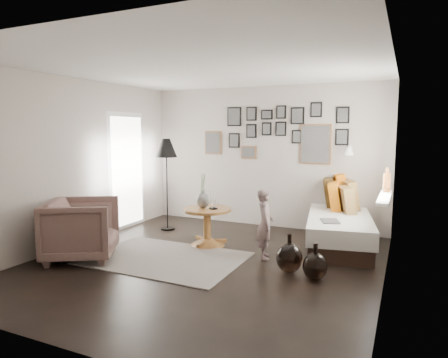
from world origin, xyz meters
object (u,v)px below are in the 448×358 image
at_px(daybed, 340,223).
at_px(armchair, 82,229).
at_px(floor_lamp, 166,151).
at_px(vase, 203,197).
at_px(pedestal_table, 207,228).
at_px(demijohn_small, 315,266).
at_px(demijohn_large, 289,258).
at_px(child, 265,224).
at_px(magazine_basket, 65,248).

bearing_deg(daybed, armchair, -154.27).
bearing_deg(floor_lamp, vase, -29.14).
xyz_separation_m(pedestal_table, demijohn_small, (1.85, -0.77, -0.10)).
relative_size(floor_lamp, demijohn_large, 3.27).
xyz_separation_m(pedestal_table, floor_lamp, (-1.11, 0.60, 1.15)).
relative_size(pedestal_table, vase, 1.40).
bearing_deg(armchair, floor_lamp, -35.96).
bearing_deg(daybed, demijohn_small, -101.19).
relative_size(demijohn_small, child, 0.47).
xyz_separation_m(vase, demijohn_large, (1.58, -0.67, -0.56)).
bearing_deg(pedestal_table, magazine_basket, -134.27).
height_order(pedestal_table, magazine_basket, pedestal_table).
height_order(vase, magazine_basket, vase).
relative_size(floor_lamp, demijohn_small, 3.60).
relative_size(demijohn_large, demijohn_small, 1.10).
bearing_deg(pedestal_table, floor_lamp, 151.83).
xyz_separation_m(daybed, child, (-0.86, -1.19, 0.16)).
distance_m(pedestal_table, magazine_basket, 2.07).
bearing_deg(armchair, pedestal_table, -75.01).
xyz_separation_m(floor_lamp, demijohn_large, (2.61, -1.25, -1.23)).
distance_m(pedestal_table, vase, 0.49).
relative_size(magazine_basket, demijohn_small, 0.84).
bearing_deg(floor_lamp, demijohn_large, -25.49).
bearing_deg(child, armchair, 92.31).
bearing_deg(daybed, demijohn_large, -113.36).
bearing_deg(demijohn_large, daybed, 76.83).
height_order(pedestal_table, vase, vase).
height_order(vase, demijohn_small, vase).
bearing_deg(vase, floor_lamp, 150.86).
distance_m(armchair, demijohn_small, 3.20).
bearing_deg(floor_lamp, daybed, 7.24).
relative_size(daybed, demijohn_small, 5.01).
height_order(floor_lamp, demijohn_small, floor_lamp).
bearing_deg(demijohn_small, daybed, 89.00).
bearing_deg(armchair, demijohn_small, -110.67).
relative_size(vase, daybed, 0.23).
height_order(armchair, magazine_basket, armchair).
xyz_separation_m(armchair, demijohn_large, (2.79, 0.67, -0.23)).
height_order(pedestal_table, demijohn_small, pedestal_table).
bearing_deg(vase, demijohn_small, -22.25).
xyz_separation_m(vase, daybed, (1.96, 0.96, -0.42)).
bearing_deg(armchair, vase, -72.75).
relative_size(pedestal_table, floor_lamp, 0.45).
height_order(vase, demijohn_large, vase).
bearing_deg(vase, child, -12.12).
height_order(vase, child, vase).
distance_m(pedestal_table, demijohn_small, 2.00).
bearing_deg(child, daybed, -58.91).
bearing_deg(magazine_basket, floor_lamp, 80.96).
bearing_deg(vase, demijohn_large, -22.97).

